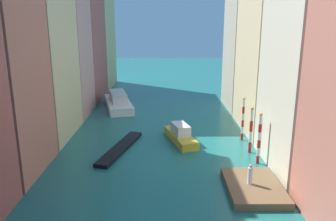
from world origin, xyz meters
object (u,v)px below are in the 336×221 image
mooring_pole_2 (243,119)px  vaporetto_white (118,102)px  waterfront_dock (254,187)px  gondola_black (120,148)px  person_on_dock (250,175)px  motorboat_0 (181,135)px  mooring_pole_1 (251,129)px  mooring_pole_0 (259,138)px

mooring_pole_2 → vaporetto_white: bearing=137.4°
waterfront_dock → vaporetto_white: 27.55m
vaporetto_white → mooring_pole_2: bearing=-42.6°
vaporetto_white → gondola_black: size_ratio=1.14×
person_on_dock → motorboat_0: bearing=113.7°
waterfront_dock → mooring_pole_1: bearing=78.6°
waterfront_dock → gondola_black: (-10.75, 8.06, -0.08)m
person_on_dock → motorboat_0: 11.36m
mooring_pole_0 → motorboat_0: bearing=139.2°
person_on_dock → vaporetto_white: vaporetto_white is taller
mooring_pole_1 → motorboat_0: (-6.37, 3.06, -1.59)m
person_on_dock → mooring_pole_2: 10.97m
person_on_dock → mooring_pole_1: mooring_pole_1 is taller
mooring_pole_2 → person_on_dock: bearing=-99.6°
waterfront_dock → motorboat_0: (-4.89, 10.39, 0.41)m
mooring_pole_1 → vaporetto_white: size_ratio=0.43×
person_on_dock → mooring_pole_0: mooring_pole_0 is taller
waterfront_dock → gondola_black: size_ratio=0.63×
person_on_dock → vaporetto_white: size_ratio=0.15×
vaporetto_white → person_on_dock: bearing=-62.1°
waterfront_dock → mooring_pole_0: bearing=72.0°
person_on_dock → mooring_pole_2: (1.82, 10.76, 1.09)m
motorboat_0 → vaporetto_white: bearing=120.8°
waterfront_dock → mooring_pole_1: 7.74m
mooring_pole_0 → mooring_pole_1: mooring_pole_0 is taller
mooring_pole_0 → vaporetto_white: bearing=127.2°
mooring_pole_0 → gondola_black: bearing=165.2°
vaporetto_white → waterfront_dock: bearing=-61.5°
mooring_pole_1 → gondola_black: 12.43m
person_on_dock → mooring_pole_2: size_ratio=0.33×
mooring_pole_0 → mooring_pole_1: size_ratio=1.03×
mooring_pole_2 → motorboat_0: 6.60m
mooring_pole_0 → vaporetto_white: (-14.70, 19.39, -1.45)m
mooring_pole_2 → gondola_black: (-12.25, -2.70, -2.13)m
vaporetto_white → gondola_black: (2.39, -16.14, -0.69)m
mooring_pole_0 → mooring_pole_2: (-0.07, 5.95, -0.01)m
mooring_pole_0 → mooring_pole_2: mooring_pole_0 is taller
person_on_dock → mooring_pole_2: bearing=80.4°
mooring_pole_1 → motorboat_0: bearing=154.3°
mooring_pole_1 → vaporetto_white: mooring_pole_1 is taller
waterfront_dock → vaporetto_white: bearing=118.5°
mooring_pole_1 → motorboat_0: size_ratio=0.70×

